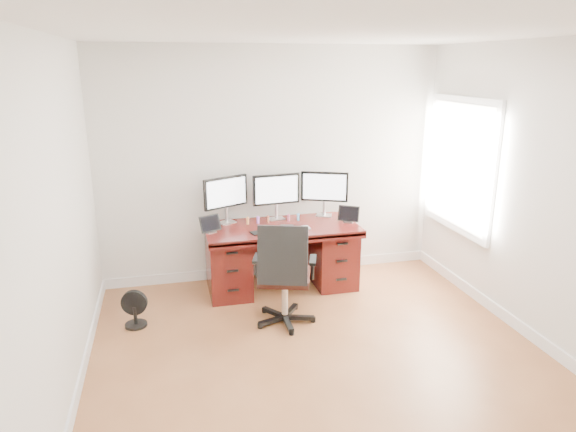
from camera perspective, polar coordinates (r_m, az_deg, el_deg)
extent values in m
plane|color=#925C38|center=(4.47, 4.78, -17.23)|extent=(4.50, 4.50, 0.00)
cube|color=silver|center=(6.00, -1.71, 5.65)|extent=(4.00, 0.10, 2.70)
cube|color=silver|center=(4.90, 27.98, 1.23)|extent=(0.10, 4.50, 2.70)
cube|color=white|center=(6.04, 18.55, 5.36)|extent=(0.04, 1.30, 1.50)
cube|color=white|center=(6.03, 18.39, 5.35)|extent=(0.01, 1.15, 1.35)
cube|color=#45100D|center=(5.73, -0.71, -1.33)|extent=(1.70, 0.80, 0.05)
cube|color=#45100D|center=(5.78, -6.64, -5.21)|extent=(0.45, 0.70, 0.70)
cube|color=#45100D|center=(6.04, 4.86, -4.22)|extent=(0.45, 0.70, 0.70)
cube|color=black|center=(6.08, -1.34, -2.51)|extent=(0.74, 0.03, 0.40)
cylinder|color=black|center=(5.24, -0.35, -11.21)|extent=(0.72, 0.72, 0.08)
cylinder|color=silver|center=(5.14, -0.36, -8.81)|extent=(0.06, 0.06, 0.40)
cube|color=black|center=(5.05, -0.36, -6.74)|extent=(0.61, 0.59, 0.07)
cube|color=black|center=(4.73, -0.60, -4.42)|extent=(0.46, 0.19, 0.56)
cube|color=black|center=(5.01, -3.48, -4.71)|extent=(0.13, 0.25, 0.03)
cube|color=black|center=(4.97, 2.79, -4.90)|extent=(0.13, 0.25, 0.03)
cylinder|color=black|center=(5.38, -16.52, -11.51)|extent=(0.22, 0.22, 0.03)
cylinder|color=black|center=(5.33, -16.61, -10.52)|extent=(0.04, 0.04, 0.18)
cylinder|color=black|center=(5.28, -16.72, -9.29)|extent=(0.26, 0.11, 0.25)
cube|color=silver|center=(5.88, -6.82, -0.67)|extent=(0.22, 0.20, 0.01)
cylinder|color=silver|center=(5.85, -6.85, 0.12)|extent=(0.04, 0.04, 0.18)
cube|color=black|center=(5.79, -6.94, 2.64)|extent=(0.51, 0.27, 0.35)
cube|color=white|center=(5.77, -6.83, 2.61)|extent=(0.45, 0.22, 0.30)
cube|color=silver|center=(5.97, -1.30, -0.29)|extent=(0.19, 0.16, 0.01)
cylinder|color=silver|center=(5.95, -1.30, 0.50)|extent=(0.04, 0.04, 0.18)
cube|color=black|center=(5.88, -1.32, 2.98)|extent=(0.55, 0.09, 0.35)
cube|color=white|center=(5.86, -1.26, 2.94)|extent=(0.50, 0.05, 0.30)
cube|color=silver|center=(6.12, 4.02, 0.08)|extent=(0.22, 0.20, 0.01)
cylinder|color=silver|center=(6.09, 4.03, 0.85)|extent=(0.04, 0.04, 0.18)
cube|color=black|center=(6.03, 4.08, 3.28)|extent=(0.52, 0.25, 0.35)
cube|color=white|center=(6.01, 4.07, 3.24)|extent=(0.46, 0.20, 0.30)
cube|color=silver|center=(5.56, -8.59, -1.76)|extent=(0.12, 0.12, 0.01)
cube|color=black|center=(5.53, -8.63, -0.83)|extent=(0.25, 0.17, 0.17)
cube|color=silver|center=(5.89, 6.75, -0.63)|extent=(0.13, 0.12, 0.01)
cube|color=black|center=(5.86, 6.78, 0.24)|extent=(0.24, 0.19, 0.17)
cube|color=white|center=(5.50, -0.81, -1.73)|extent=(0.33, 0.20, 0.01)
cube|color=silver|center=(5.64, 1.79, -1.30)|extent=(0.13, 0.13, 0.01)
cube|color=black|center=(5.49, -2.96, -1.81)|extent=(0.25, 0.19, 0.01)
cube|color=black|center=(5.70, -0.14, -1.10)|extent=(0.16, 0.10, 0.01)
cylinder|color=#E48F4F|center=(5.79, -4.50, -0.64)|extent=(0.03, 0.03, 0.06)
sphere|color=#E48F4F|center=(5.78, -4.51, -0.24)|extent=(0.04, 0.04, 0.04)
cylinder|color=#B564DE|center=(5.81, -3.35, -0.55)|extent=(0.03, 0.03, 0.06)
sphere|color=#B564DE|center=(5.79, -3.35, -0.16)|extent=(0.04, 0.04, 0.04)
cylinder|color=brown|center=(5.83, -2.24, -0.48)|extent=(0.03, 0.03, 0.06)
sphere|color=brown|center=(5.81, -2.25, -0.09)|extent=(0.04, 0.04, 0.04)
cylinder|color=#DD608B|center=(5.88, 0.05, -0.32)|extent=(0.03, 0.03, 0.06)
sphere|color=#DD608B|center=(5.86, 0.05, 0.07)|extent=(0.04, 0.04, 0.04)
cylinder|color=#5DB6F4|center=(5.90, 1.13, -0.24)|extent=(0.03, 0.03, 0.06)
sphere|color=#5DB6F4|center=(5.89, 1.14, 0.15)|extent=(0.04, 0.04, 0.04)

